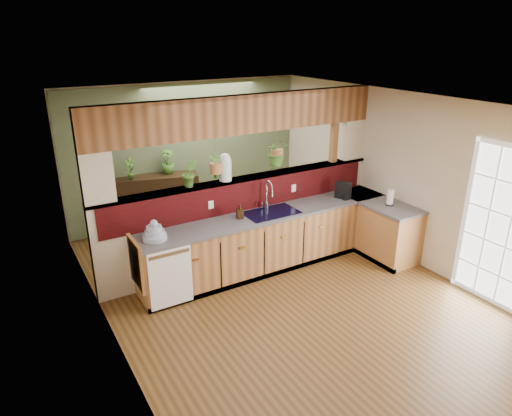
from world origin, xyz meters
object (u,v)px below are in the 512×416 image
paper_towel (390,198)px  glass_jar (225,167)px  shelving_console (155,204)px  coffee_maker (343,191)px  dish_stack (155,233)px  faucet (268,194)px  soap_dispenser (240,212)px

paper_towel → glass_jar: (-2.31, 1.05, 0.57)m
glass_jar → shelving_console: (-0.49, 1.90, -1.09)m
coffee_maker → glass_jar: 2.03m
coffee_maker → shelving_console: coffee_maker is taller
dish_stack → faucet: bearing=5.4°
paper_towel → soap_dispenser: bearing=162.4°
soap_dispenser → paper_towel: (2.26, -0.72, 0.02)m
dish_stack → paper_towel: 3.62m
glass_jar → shelving_console: size_ratio=0.26×
coffee_maker → paper_towel: (0.41, -0.61, -0.00)m
dish_stack → coffee_maker: (3.14, -0.04, 0.04)m
coffee_maker → glass_jar: (-1.90, 0.44, 0.57)m
paper_towel → shelving_console: paper_towel is taller
dish_stack → soap_dispenser: (1.30, 0.06, 0.02)m
shelving_console → glass_jar: bearing=-59.5°
paper_towel → shelving_console: bearing=133.6°
shelving_console → dish_stack: bearing=-92.1°
soap_dispenser → glass_jar: size_ratio=0.51×
dish_stack → coffee_maker: size_ratio=1.18×
dish_stack → coffee_maker: dish_stack is taller
faucet → glass_jar: bearing=159.8°
dish_stack → glass_jar: glass_jar is taller
glass_jar → shelving_console: 2.25m
faucet → glass_jar: 0.78m
coffee_maker → paper_towel: bearing=-79.1°
faucet → paper_towel: size_ratio=1.72×
soap_dispenser → glass_jar: (-0.05, 0.33, 0.59)m
coffee_maker → shelving_console: size_ratio=0.17×
dish_stack → shelving_console: 2.46m
faucet → glass_jar: (-0.60, 0.22, 0.45)m
soap_dispenser → paper_towel: 2.37m
paper_towel → shelving_console: 4.10m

